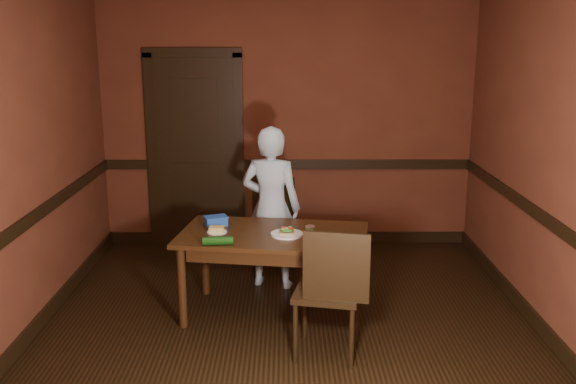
{
  "coord_description": "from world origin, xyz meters",
  "views": [
    {
      "loc": [
        -0.02,
        -4.67,
        2.28
      ],
      "look_at": [
        0.0,
        0.35,
        1.05
      ],
      "focal_mm": 40.0,
      "sensor_mm": 36.0,
      "label": 1
    }
  ],
  "objects_px": {
    "chair_near": "(328,289)",
    "food_tub": "(216,221)",
    "cheese_saucer": "(217,230)",
    "chair_far": "(280,228)",
    "sauce_jar": "(310,231)",
    "sandwich_plate": "(287,233)",
    "dining_table": "(274,274)",
    "person": "(271,208)"
  },
  "relations": [
    {
      "from": "food_tub",
      "to": "person",
      "type": "bearing_deg",
      "value": 21.58
    },
    {
      "from": "dining_table",
      "to": "person",
      "type": "relative_size",
      "value": 1.01
    },
    {
      "from": "cheese_saucer",
      "to": "food_tub",
      "type": "height_order",
      "value": "food_tub"
    },
    {
      "from": "chair_near",
      "to": "food_tub",
      "type": "xyz_separation_m",
      "value": [
        -0.9,
        0.88,
        0.26
      ]
    },
    {
      "from": "dining_table",
      "to": "sauce_jar",
      "type": "bearing_deg",
      "value": -9.62
    },
    {
      "from": "sandwich_plate",
      "to": "chair_near",
      "type": "bearing_deg",
      "value": -64.11
    },
    {
      "from": "dining_table",
      "to": "chair_near",
      "type": "relative_size",
      "value": 1.54
    },
    {
      "from": "food_tub",
      "to": "chair_far",
      "type": "bearing_deg",
      "value": 31.1
    },
    {
      "from": "chair_far",
      "to": "cheese_saucer",
      "type": "bearing_deg",
      "value": -98.43
    },
    {
      "from": "sandwich_plate",
      "to": "sauce_jar",
      "type": "height_order",
      "value": "sauce_jar"
    },
    {
      "from": "chair_far",
      "to": "person",
      "type": "distance_m",
      "value": 0.4
    },
    {
      "from": "chair_near",
      "to": "sauce_jar",
      "type": "xyz_separation_m",
      "value": [
        -0.11,
        0.57,
        0.26
      ]
    },
    {
      "from": "person",
      "to": "dining_table",
      "type": "bearing_deg",
      "value": 106.76
    },
    {
      "from": "person",
      "to": "food_tub",
      "type": "relative_size",
      "value": 6.63
    },
    {
      "from": "dining_table",
      "to": "food_tub",
      "type": "height_order",
      "value": "food_tub"
    },
    {
      "from": "chair_far",
      "to": "sandwich_plate",
      "type": "bearing_deg",
      "value": -65.79
    },
    {
      "from": "cheese_saucer",
      "to": "food_tub",
      "type": "bearing_deg",
      "value": 98.02
    },
    {
      "from": "cheese_saucer",
      "to": "food_tub",
      "type": "distance_m",
      "value": 0.21
    },
    {
      "from": "chair_far",
      "to": "sauce_jar",
      "type": "bearing_deg",
      "value": -55.79
    },
    {
      "from": "chair_far",
      "to": "cheese_saucer",
      "type": "xyz_separation_m",
      "value": [
        -0.51,
        -0.92,
        0.26
      ]
    },
    {
      "from": "dining_table",
      "to": "chair_near",
      "type": "height_order",
      "value": "chair_near"
    },
    {
      "from": "chair_far",
      "to": "chair_near",
      "type": "distance_m",
      "value": 1.64
    },
    {
      "from": "chair_near",
      "to": "food_tub",
      "type": "distance_m",
      "value": 1.28
    },
    {
      "from": "chair_far",
      "to": "person",
      "type": "bearing_deg",
      "value": -85.22
    },
    {
      "from": "person",
      "to": "food_tub",
      "type": "height_order",
      "value": "person"
    },
    {
      "from": "chair_far",
      "to": "person",
      "type": "height_order",
      "value": "person"
    },
    {
      "from": "sandwich_plate",
      "to": "food_tub",
      "type": "relative_size",
      "value": 1.16
    },
    {
      "from": "cheese_saucer",
      "to": "person",
      "type": "bearing_deg",
      "value": 56.01
    },
    {
      "from": "chair_far",
      "to": "cheese_saucer",
      "type": "height_order",
      "value": "chair_far"
    },
    {
      "from": "dining_table",
      "to": "chair_near",
      "type": "xyz_separation_m",
      "value": [
        0.4,
        -0.67,
        0.14
      ]
    },
    {
      "from": "dining_table",
      "to": "person",
      "type": "distance_m",
      "value": 0.76
    },
    {
      "from": "chair_near",
      "to": "cheese_saucer",
      "type": "height_order",
      "value": "chair_near"
    },
    {
      "from": "sauce_jar",
      "to": "cheese_saucer",
      "type": "distance_m",
      "value": 0.77
    },
    {
      "from": "chair_far",
      "to": "person",
      "type": "xyz_separation_m",
      "value": [
        -0.08,
        -0.28,
        0.28
      ]
    },
    {
      "from": "chair_near",
      "to": "sandwich_plate",
      "type": "relative_size",
      "value": 3.77
    },
    {
      "from": "dining_table",
      "to": "sandwich_plate",
      "type": "distance_m",
      "value": 0.4
    },
    {
      "from": "sandwich_plate",
      "to": "sauce_jar",
      "type": "bearing_deg",
      "value": -9.92
    },
    {
      "from": "sauce_jar",
      "to": "cheese_saucer",
      "type": "relative_size",
      "value": 0.55
    },
    {
      "from": "cheese_saucer",
      "to": "sandwich_plate",
      "type": "bearing_deg",
      "value": -7.18
    },
    {
      "from": "chair_near",
      "to": "person",
      "type": "bearing_deg",
      "value": -60.17
    },
    {
      "from": "chair_near",
      "to": "person",
      "type": "relative_size",
      "value": 0.66
    },
    {
      "from": "person",
      "to": "cheese_saucer",
      "type": "relative_size",
      "value": 9.27
    }
  ]
}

